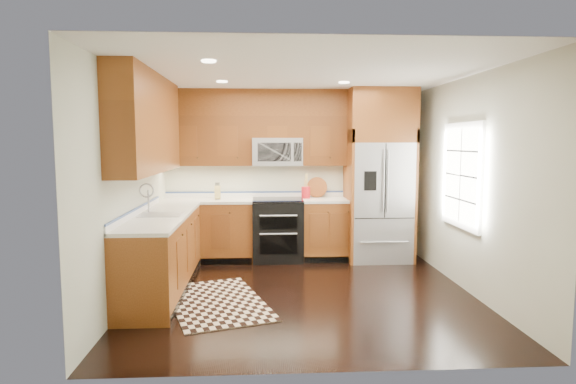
{
  "coord_description": "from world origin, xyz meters",
  "views": [
    {
      "loc": [
        -0.5,
        -5.6,
        1.82
      ],
      "look_at": [
        -0.15,
        0.6,
        1.16
      ],
      "focal_mm": 30.0,
      "sensor_mm": 36.0,
      "label": 1
    }
  ],
  "objects": [
    {
      "name": "refrigerator",
      "position": [
        1.3,
        1.63,
        1.3
      ],
      "size": [
        0.98,
        0.75,
        2.6
      ],
      "color": "#B2B2B7",
      "rests_on": "ground"
    },
    {
      "name": "rug",
      "position": [
        -1.01,
        -0.27,
        0.01
      ],
      "size": [
        1.44,
        1.86,
        0.01
      ],
      "primitive_type": "cube",
      "rotation": [
        0.0,
        0.0,
        0.31
      ],
      "color": "black",
      "rests_on": "ground"
    },
    {
      "name": "sink_faucet",
      "position": [
        -1.73,
        0.23,
        0.99
      ],
      "size": [
        0.54,
        0.44,
        0.37
      ],
      "color": "#B2B2B7",
      "rests_on": "countertop"
    },
    {
      "name": "base_cabinets",
      "position": [
        -1.23,
        0.9,
        0.45
      ],
      "size": [
        2.85,
        3.0,
        0.9
      ],
      "color": "brown",
      "rests_on": "ground"
    },
    {
      "name": "range",
      "position": [
        -0.25,
        1.67,
        0.47
      ],
      "size": [
        0.76,
        0.67,
        0.95
      ],
      "color": "black",
      "rests_on": "ground"
    },
    {
      "name": "ground",
      "position": [
        0.0,
        0.0,
        0.0
      ],
      "size": [
        4.0,
        4.0,
        0.0
      ],
      "primitive_type": "plane",
      "color": "black",
      "rests_on": "ground"
    },
    {
      "name": "countertop",
      "position": [
        -1.09,
        1.01,
        0.92
      ],
      "size": [
        2.86,
        3.01,
        0.04
      ],
      "color": "silver",
      "rests_on": "base_cabinets"
    },
    {
      "name": "window",
      "position": [
        1.98,
        0.2,
        1.4
      ],
      "size": [
        0.04,
        1.1,
        1.3
      ],
      "color": "white",
      "rests_on": "ground"
    },
    {
      "name": "utensil_crock",
      "position": [
        0.19,
        1.77,
        1.07
      ],
      "size": [
        0.14,
        0.14,
        0.38
      ],
      "color": "red",
      "rests_on": "countertop"
    },
    {
      "name": "wall_back",
      "position": [
        0.0,
        2.0,
        1.3
      ],
      "size": [
        4.0,
        0.02,
        2.6
      ],
      "primitive_type": "cube",
      "color": "beige",
      "rests_on": "ground"
    },
    {
      "name": "upper_cabinets",
      "position": [
        -1.15,
        1.09,
        2.02
      ],
      "size": [
        2.85,
        3.0,
        1.15
      ],
      "color": "brown",
      "rests_on": "ground"
    },
    {
      "name": "wall_left",
      "position": [
        -2.0,
        0.0,
        1.3
      ],
      "size": [
        0.02,
        4.0,
        2.6
      ],
      "primitive_type": "cube",
      "color": "beige",
      "rests_on": "ground"
    },
    {
      "name": "cutting_board",
      "position": [
        0.38,
        1.91,
        0.95
      ],
      "size": [
        0.37,
        0.37,
        0.02
      ],
      "primitive_type": "cylinder",
      "rotation": [
        0.0,
        0.0,
        -0.17
      ],
      "color": "brown",
      "rests_on": "countertop"
    },
    {
      "name": "microwave",
      "position": [
        -0.25,
        1.8,
        1.66
      ],
      "size": [
        0.76,
        0.4,
        0.42
      ],
      "color": "#B2B2B7",
      "rests_on": "ground"
    },
    {
      "name": "wall_right",
      "position": [
        2.0,
        0.0,
        1.3
      ],
      "size": [
        0.02,
        4.0,
        2.6
      ],
      "primitive_type": "cube",
      "color": "beige",
      "rests_on": "ground"
    },
    {
      "name": "knife_block",
      "position": [
        -1.17,
        1.76,
        1.04
      ],
      "size": [
        0.1,
        0.13,
        0.25
      ],
      "color": "tan",
      "rests_on": "countertop"
    }
  ]
}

